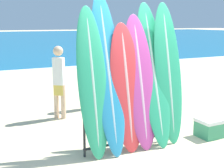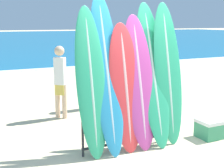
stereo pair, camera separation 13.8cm
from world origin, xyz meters
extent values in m
plane|color=beige|center=(0.00, 0.00, 0.00)|extent=(160.00, 160.00, 0.00)
cube|color=white|center=(0.00, 10.27, 0.01)|extent=(120.00, 0.60, 0.01)
cylinder|color=#28282D|center=(-1.17, 0.54, 0.48)|extent=(0.04, 0.04, 0.95)
cylinder|color=#28282D|center=(0.62, 0.54, 0.48)|extent=(0.04, 0.04, 0.95)
cylinder|color=#28282D|center=(-0.28, 0.54, 0.93)|extent=(1.82, 0.04, 0.04)
cylinder|color=#28282D|center=(-0.28, 0.54, 0.12)|extent=(1.82, 0.04, 0.04)
ellipsoid|color=#289E70|center=(-1.00, 0.57, 1.20)|extent=(0.49, 0.55, 2.40)
ellipsoid|color=#9AC3B3|center=(-1.00, 0.57, 1.20)|extent=(0.09, 0.54, 2.30)
ellipsoid|color=teal|center=(-0.71, 0.61, 1.31)|extent=(0.50, 0.75, 2.61)
ellipsoid|color=#98BACC|center=(-0.71, 0.61, 1.31)|extent=(0.09, 0.73, 2.51)
ellipsoid|color=red|center=(-0.40, 0.54, 1.07)|extent=(0.58, 0.51, 2.14)
ellipsoid|color=#D59E9F|center=(-0.40, 0.54, 1.07)|extent=(0.10, 0.50, 2.05)
ellipsoid|color=#B23D8E|center=(-0.13, 0.56, 1.14)|extent=(0.56, 0.61, 2.27)
ellipsoid|color=#CAA1BE|center=(-0.13, 0.56, 1.14)|extent=(0.10, 0.59, 2.19)
ellipsoid|color=#289E70|center=(0.17, 0.61, 1.24)|extent=(0.53, 0.80, 2.49)
ellipsoid|color=#9AC3B3|center=(0.17, 0.61, 1.24)|extent=(0.10, 0.78, 2.39)
ellipsoid|color=#289E70|center=(0.46, 0.57, 1.24)|extent=(0.54, 0.57, 2.49)
ellipsoid|color=#9AC3B3|center=(0.46, 0.57, 1.24)|extent=(0.10, 0.56, 2.39)
cylinder|color=beige|center=(0.16, 3.10, 0.43)|extent=(0.12, 0.12, 0.86)
cylinder|color=beige|center=(0.34, 3.17, 0.43)|extent=(0.12, 0.12, 0.86)
cube|color=#CC4C3D|center=(0.25, 3.14, 0.73)|extent=(0.28, 0.23, 0.26)
cube|color=#2D333D|center=(0.25, 3.14, 1.20)|extent=(0.31, 0.26, 0.67)
sphere|color=beige|center=(0.25, 3.14, 1.69)|extent=(0.24, 0.24, 0.24)
cylinder|color=beige|center=(-0.97, 2.76, 0.39)|extent=(0.11, 0.11, 0.77)
cylinder|color=beige|center=(-0.84, 2.65, 0.39)|extent=(0.11, 0.11, 0.77)
cube|color=gold|center=(-0.90, 2.71, 0.66)|extent=(0.25, 0.24, 0.23)
cube|color=white|center=(-0.90, 2.71, 1.07)|extent=(0.28, 0.27, 0.60)
sphere|color=beige|center=(-0.90, 2.71, 1.52)|extent=(0.22, 0.22, 0.22)
cube|color=#389366|center=(1.29, 0.33, 0.14)|extent=(0.46, 0.40, 0.29)
cube|color=white|center=(1.29, 0.33, 0.32)|extent=(0.48, 0.41, 0.06)
camera|label=1|loc=(-2.87, -3.86, 2.14)|focal=50.00mm
camera|label=2|loc=(-2.75, -3.92, 2.14)|focal=50.00mm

